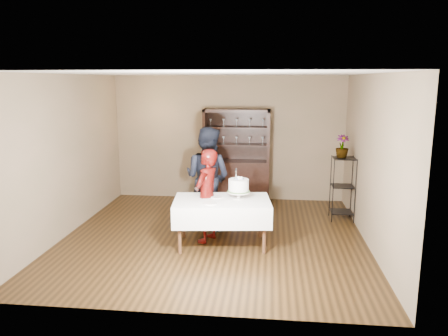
{
  "coord_description": "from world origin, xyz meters",
  "views": [
    {
      "loc": [
        0.93,
        -6.93,
        2.6
      ],
      "look_at": [
        0.16,
        0.1,
        1.17
      ],
      "focal_mm": 35.0,
      "sensor_mm": 36.0,
      "label": 1
    }
  ],
  "objects_px": {
    "china_hutch": "(237,171)",
    "man": "(207,178)",
    "woman": "(207,196)",
    "potted_plant": "(342,146)",
    "cake_table": "(222,211)",
    "plant_etagere": "(343,186)",
    "cake": "(239,186)"
  },
  "relations": [
    {
      "from": "china_hutch",
      "to": "man",
      "type": "bearing_deg",
      "value": -102.44
    },
    {
      "from": "woman",
      "to": "man",
      "type": "bearing_deg",
      "value": -150.87
    },
    {
      "from": "potted_plant",
      "to": "china_hutch",
      "type": "bearing_deg",
      "value": 153.14
    },
    {
      "from": "cake_table",
      "to": "potted_plant",
      "type": "distance_m",
      "value": 2.72
    },
    {
      "from": "cake_table",
      "to": "woman",
      "type": "height_order",
      "value": "woman"
    },
    {
      "from": "man",
      "to": "plant_etagere",
      "type": "bearing_deg",
      "value": -142.81
    },
    {
      "from": "plant_etagere",
      "to": "woman",
      "type": "relative_size",
      "value": 0.79
    },
    {
      "from": "china_hutch",
      "to": "man",
      "type": "distance_m",
      "value": 1.79
    },
    {
      "from": "woman",
      "to": "cake",
      "type": "distance_m",
      "value": 0.56
    },
    {
      "from": "potted_plant",
      "to": "man",
      "type": "bearing_deg",
      "value": -163.91
    },
    {
      "from": "china_hutch",
      "to": "man",
      "type": "relative_size",
      "value": 1.11
    },
    {
      "from": "cake",
      "to": "woman",
      "type": "bearing_deg",
      "value": 172.23
    },
    {
      "from": "potted_plant",
      "to": "cake",
      "type": "bearing_deg",
      "value": -140.72
    },
    {
      "from": "plant_etagere",
      "to": "man",
      "type": "xyz_separation_m",
      "value": [
        -2.46,
        -0.68,
        0.25
      ]
    },
    {
      "from": "plant_etagere",
      "to": "woman",
      "type": "height_order",
      "value": "woman"
    },
    {
      "from": "plant_etagere",
      "to": "man",
      "type": "relative_size",
      "value": 0.66
    },
    {
      "from": "china_hutch",
      "to": "potted_plant",
      "type": "bearing_deg",
      "value": -26.86
    },
    {
      "from": "woman",
      "to": "potted_plant",
      "type": "distance_m",
      "value": 2.79
    },
    {
      "from": "china_hutch",
      "to": "plant_etagere",
      "type": "height_order",
      "value": "china_hutch"
    },
    {
      "from": "woman",
      "to": "cake",
      "type": "relative_size",
      "value": 3.08
    },
    {
      "from": "china_hutch",
      "to": "plant_etagere",
      "type": "xyz_separation_m",
      "value": [
        2.08,
        -1.05,
        -0.01
      ]
    },
    {
      "from": "plant_etagere",
      "to": "cake_table",
      "type": "distance_m",
      "value": 2.61
    },
    {
      "from": "cake_table",
      "to": "potted_plant",
      "type": "height_order",
      "value": "potted_plant"
    },
    {
      "from": "china_hutch",
      "to": "cake",
      "type": "height_order",
      "value": "china_hutch"
    },
    {
      "from": "cake_table",
      "to": "woman",
      "type": "relative_size",
      "value": 1.05
    },
    {
      "from": "china_hutch",
      "to": "cake_table",
      "type": "height_order",
      "value": "china_hutch"
    },
    {
      "from": "cake_table",
      "to": "cake",
      "type": "bearing_deg",
      "value": 21.02
    },
    {
      "from": "china_hutch",
      "to": "man",
      "type": "height_order",
      "value": "china_hutch"
    },
    {
      "from": "cake_table",
      "to": "china_hutch",
      "type": "bearing_deg",
      "value": 89.5
    },
    {
      "from": "man",
      "to": "potted_plant",
      "type": "relative_size",
      "value": 4.26
    },
    {
      "from": "plant_etagere",
      "to": "potted_plant",
      "type": "distance_m",
      "value": 0.75
    },
    {
      "from": "man",
      "to": "cake_table",
      "type": "bearing_deg",
      "value": 134.11
    }
  ]
}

